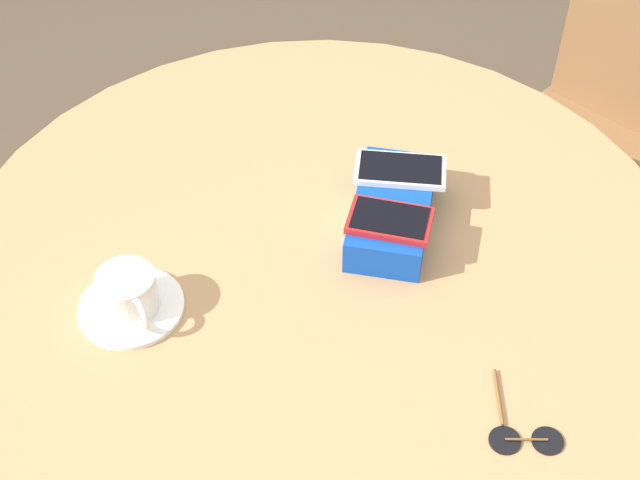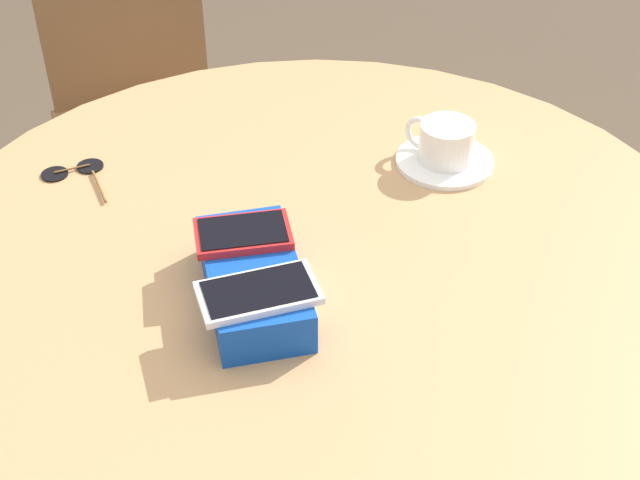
% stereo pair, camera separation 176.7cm
% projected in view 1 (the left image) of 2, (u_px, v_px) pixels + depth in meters
% --- Properties ---
extents(round_table, '(1.09, 1.09, 0.78)m').
position_uv_depth(round_table, '(320.00, 296.00, 1.38)').
color(round_table, '#2D2D2D').
rests_on(round_table, ground_plane).
extents(phone_box, '(0.24, 0.16, 0.06)m').
position_uv_depth(phone_box, '(392.00, 212.00, 1.32)').
color(phone_box, '#0F42AD').
rests_on(phone_box, round_table).
extents(phone_white, '(0.11, 0.15, 0.01)m').
position_uv_depth(phone_white, '(400.00, 170.00, 1.33)').
color(phone_white, silver).
rests_on(phone_white, phone_box).
extents(phone_red, '(0.09, 0.13, 0.01)m').
position_uv_depth(phone_red, '(390.00, 220.00, 1.26)').
color(phone_red, red).
rests_on(phone_red, phone_box).
extents(saucer, '(0.15, 0.15, 0.01)m').
position_uv_depth(saucer, '(131.00, 307.00, 1.22)').
color(saucer, white).
rests_on(saucer, round_table).
extents(coffee_cup, '(0.08, 0.10, 0.06)m').
position_uv_depth(coffee_cup, '(128.00, 292.00, 1.19)').
color(coffee_cup, white).
rests_on(coffee_cup, saucer).
extents(sunglasses, '(0.11, 0.11, 0.01)m').
position_uv_depth(sunglasses, '(523.00, 435.00, 1.08)').
color(sunglasses, black).
rests_on(sunglasses, round_table).
extents(chair_far_side, '(0.50, 0.50, 0.82)m').
position_uv_depth(chair_far_side, '(590.00, 152.00, 1.98)').
color(chair_far_side, brown).
rests_on(chair_far_side, ground_plane).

